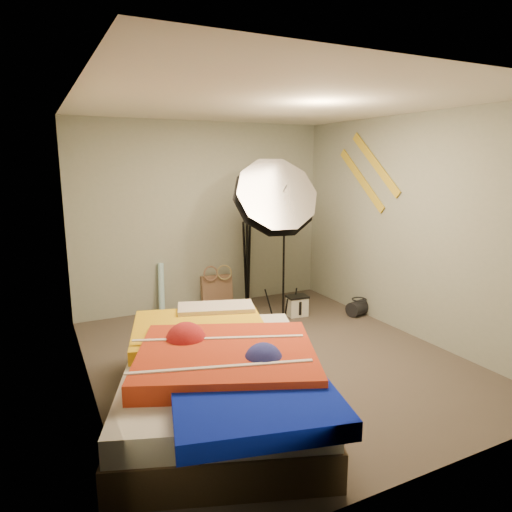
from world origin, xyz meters
TOP-DOWN VIEW (x-y plane):
  - floor at (0.00, 0.00)m, footprint 4.00×4.00m
  - ceiling at (0.00, 0.00)m, footprint 4.00×4.00m
  - wall_back at (0.00, 2.00)m, footprint 3.50×0.00m
  - wall_front at (0.00, -2.00)m, footprint 3.50×0.00m
  - wall_left at (-1.75, 0.00)m, footprint 0.00×4.00m
  - wall_right at (1.75, 0.00)m, footprint 0.00×4.00m
  - tote_bag at (0.13, 1.90)m, footprint 0.45×0.23m
  - wrapping_roll at (-0.65, 1.90)m, footprint 0.13×0.21m
  - camera_case at (0.91, 1.02)m, footprint 0.26×0.20m
  - duffel_bag at (1.65, 0.69)m, footprint 0.36×0.27m
  - wall_stripe_upper at (1.73, 0.60)m, footprint 0.02×0.91m
  - wall_stripe_lower at (1.73, 0.85)m, footprint 0.02×0.91m
  - bed at (-0.87, -0.72)m, footprint 2.07×2.55m
  - photo_umbrella at (0.50, 0.92)m, footprint 1.32×1.03m
  - camera_tripod at (0.59, 1.87)m, footprint 0.08×0.08m

SIDE VIEW (x-z plane):
  - floor at x=0.00m, z-range 0.00..0.00m
  - duffel_bag at x=1.65m, z-range 0.00..0.19m
  - camera_case at x=0.91m, z-range 0.00..0.25m
  - tote_bag at x=0.13m, z-range -0.01..0.43m
  - bed at x=-0.87m, z-range 0.00..0.61m
  - wrapping_roll at x=-0.65m, z-range 0.00..0.68m
  - camera_tripod at x=0.59m, z-range 0.09..1.37m
  - wall_back at x=0.00m, z-range -0.50..3.00m
  - wall_front at x=0.00m, z-range -0.50..3.00m
  - wall_left at x=-1.75m, z-range -0.75..3.25m
  - wall_right at x=1.75m, z-range -0.75..3.25m
  - photo_umbrella at x=0.50m, z-range 0.46..2.60m
  - wall_stripe_lower at x=1.73m, z-range 1.36..2.14m
  - wall_stripe_upper at x=1.73m, z-range 1.56..2.34m
  - ceiling at x=0.00m, z-range 2.50..2.50m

